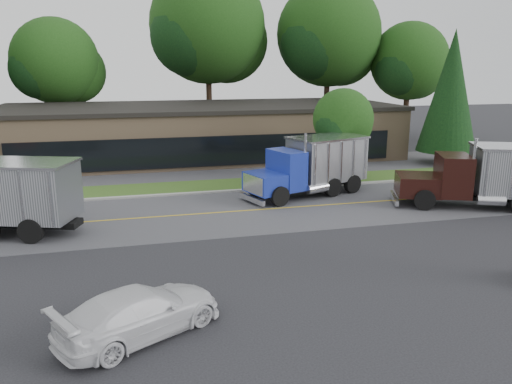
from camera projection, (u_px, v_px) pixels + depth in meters
ground at (246, 285)px, 17.48m from camera, size 140.00×140.00×0.00m
road at (208, 214)px, 25.95m from camera, size 60.00×8.00×0.02m
center_line at (208, 214)px, 25.95m from camera, size 60.00×0.12×0.01m
curb at (197, 194)px, 29.90m from camera, size 60.00×0.30×0.12m
grass_verge at (194, 187)px, 31.59m from camera, size 60.00×3.40×0.03m
far_parking at (185, 171)px, 36.29m from camera, size 60.00×7.00×0.02m
strip_mall at (201, 132)px, 41.91m from camera, size 32.00×12.00×4.00m
tree_far_b at (57, 65)px, 45.40m from camera, size 8.21×7.73×11.72m
tree_far_c at (209, 31)px, 47.93m from camera, size 11.69×11.01×16.68m
tree_far_d at (330, 39)px, 49.94m from camera, size 10.98×10.33×15.66m
tree_far_e at (410, 65)px, 50.50m from camera, size 8.25×7.77×11.77m
evergreen_right at (451, 91)px, 37.70m from camera, size 4.46×4.46×10.13m
tree_verge at (343, 122)px, 33.03m from camera, size 4.25×4.00×6.06m
dump_truck_blue at (313, 164)px, 29.48m from camera, size 7.94×4.80×3.36m
dump_truck_maroon at (502, 175)px, 26.67m from camera, size 9.83×5.84×3.36m
rally_car at (140, 312)px, 14.15m from camera, size 5.20×4.14×1.41m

